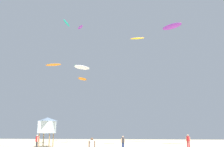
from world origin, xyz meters
The scene contains 12 objects.
person_foreground centered at (-0.09, 5.80, 0.93)m, with size 0.52×0.36×1.59m.
person_midground centered at (10.12, 20.63, 1.02)m, with size 0.57×0.39×1.74m.
person_left centered at (1.55, 16.72, 0.93)m, with size 0.41×0.40×1.59m.
person_right centered at (-9.54, 16.36, 1.01)m, with size 0.43×0.45×1.73m.
lifeguard_tower centered at (-9.75, 19.92, 3.05)m, with size 2.30×2.30×4.15m.
kite_aloft_0 centered at (3.58, 23.44, 17.28)m, with size 2.39×0.85×0.34m.
kite_aloft_3 centered at (-11.41, 25.05, 13.68)m, with size 3.10×1.19×0.32m.
kite_aloft_4 centered at (-9.10, 24.32, 21.24)m, with size 0.91×2.87×0.72m.
kite_aloft_5 centered at (-7.24, 29.19, 14.18)m, with size 3.08×3.04×0.80m.
kite_aloft_6 centered at (-9.63, 35.61, 25.63)m, with size 1.96×2.33×0.25m.
kite_aloft_7 centered at (-8.82, 35.95, 13.43)m, with size 1.93×2.68×0.59m.
kite_aloft_8 centered at (10.60, 32.59, 23.26)m, with size 4.24×3.33×1.03m.
Camera 1 is at (4.14, -14.22, 2.01)m, focal length 38.45 mm.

